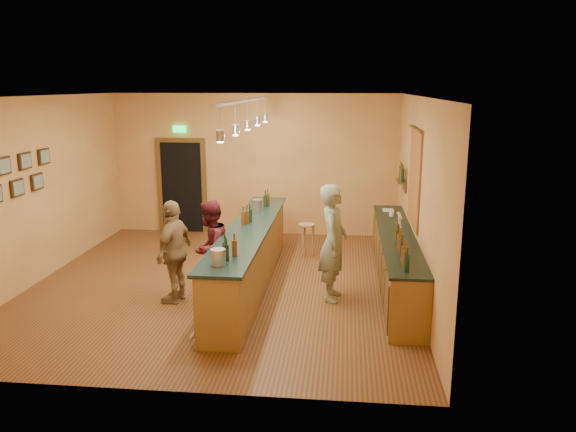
# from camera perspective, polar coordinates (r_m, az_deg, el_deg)

# --- Properties ---
(floor) EXTENTS (7.00, 7.00, 0.00)m
(floor) POSITION_cam_1_polar(r_m,az_deg,el_deg) (9.89, -6.63, -6.90)
(floor) COLOR #582D19
(floor) RESTS_ON ground
(ceiling) EXTENTS (6.50, 7.00, 0.02)m
(ceiling) POSITION_cam_1_polar(r_m,az_deg,el_deg) (9.29, -7.16, 11.98)
(ceiling) COLOR silver
(ceiling) RESTS_ON wall_back
(wall_back) EXTENTS (6.50, 0.02, 3.20)m
(wall_back) POSITION_cam_1_polar(r_m,az_deg,el_deg) (12.85, -3.45, 5.20)
(wall_back) COLOR #BB7A46
(wall_back) RESTS_ON floor
(wall_front) EXTENTS (6.50, 0.02, 3.20)m
(wall_front) POSITION_cam_1_polar(r_m,az_deg,el_deg) (6.19, -14.00, -3.92)
(wall_front) COLOR #BB7A46
(wall_front) RESTS_ON floor
(wall_left) EXTENTS (0.02, 7.00, 3.20)m
(wall_left) POSITION_cam_1_polar(r_m,az_deg,el_deg) (10.66, -24.20, 2.41)
(wall_left) COLOR #BB7A46
(wall_left) RESTS_ON floor
(wall_right) EXTENTS (0.02, 7.00, 3.20)m
(wall_right) POSITION_cam_1_polar(r_m,az_deg,el_deg) (9.30, 13.05, 1.81)
(wall_right) COLOR #BB7A46
(wall_right) RESTS_ON floor
(doorway) EXTENTS (1.15, 0.09, 2.48)m
(doorway) POSITION_cam_1_polar(r_m,az_deg,el_deg) (13.28, -10.71, 3.19)
(doorway) COLOR black
(doorway) RESTS_ON wall_back
(tapestry) EXTENTS (0.03, 1.40, 1.60)m
(tapestry) POSITION_cam_1_polar(r_m,az_deg,el_deg) (9.65, 12.73, 3.74)
(tapestry) COLOR maroon
(tapestry) RESTS_ON wall_right
(bottle_shelf) EXTENTS (0.17, 0.55, 0.54)m
(bottle_shelf) POSITION_cam_1_polar(r_m,az_deg,el_deg) (11.14, 11.51, 4.07)
(bottle_shelf) COLOR #4F3517
(bottle_shelf) RESTS_ON wall_right
(picture_grid) EXTENTS (0.06, 2.20, 0.70)m
(picture_grid) POSITION_cam_1_polar(r_m,az_deg,el_deg) (9.95, -26.32, 3.56)
(picture_grid) COLOR #382111
(picture_grid) RESTS_ON wall_left
(back_counter) EXTENTS (0.60, 4.55, 1.27)m
(back_counter) POSITION_cam_1_polar(r_m,az_deg,el_deg) (9.72, 10.94, -4.38)
(back_counter) COLOR brown
(back_counter) RESTS_ON floor
(tasting_bar) EXTENTS (0.73, 5.10, 1.38)m
(tasting_bar) POSITION_cam_1_polar(r_m,az_deg,el_deg) (9.60, -3.94, -3.63)
(tasting_bar) COLOR brown
(tasting_bar) RESTS_ON floor
(pendant_track) EXTENTS (0.11, 4.60, 0.50)m
(pendant_track) POSITION_cam_1_polar(r_m,az_deg,el_deg) (9.20, -4.17, 10.68)
(pendant_track) COLOR silver
(pendant_track) RESTS_ON ceiling
(bartender) EXTENTS (0.49, 0.71, 1.88)m
(bartender) POSITION_cam_1_polar(r_m,az_deg,el_deg) (8.93, 4.62, -2.72)
(bartender) COLOR gray
(bartender) RESTS_ON floor
(customer_a) EXTENTS (0.79, 0.91, 1.59)m
(customer_a) POSITION_cam_1_polar(r_m,az_deg,el_deg) (9.17, -7.91, -3.32)
(customer_a) COLOR #59191E
(customer_a) RESTS_ON floor
(customer_b) EXTENTS (0.59, 1.03, 1.64)m
(customer_b) POSITION_cam_1_polar(r_m,az_deg,el_deg) (9.03, -11.48, -3.54)
(customer_b) COLOR #997A51
(customer_b) RESTS_ON floor
(bar_stool) EXTENTS (0.33, 0.33, 0.67)m
(bar_stool) POSITION_cam_1_polar(r_m,az_deg,el_deg) (11.24, 1.92, -1.54)
(bar_stool) COLOR #9C6846
(bar_stool) RESTS_ON floor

